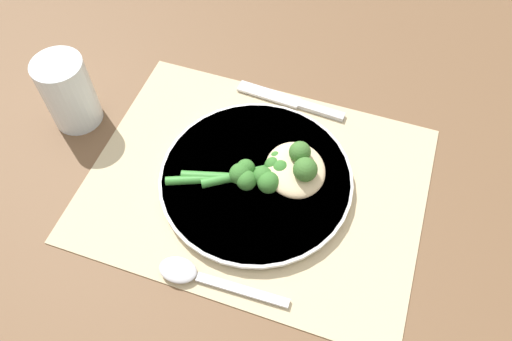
{
  "coord_description": "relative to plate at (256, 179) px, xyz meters",
  "views": [
    {
      "loc": [
        0.12,
        -0.35,
        0.59
      ],
      "look_at": [
        0.0,
        0.0,
        0.03
      ],
      "focal_mm": 35.0,
      "sensor_mm": 36.0,
      "label": 1
    }
  ],
  "objects": [
    {
      "name": "broccoli_stalk_front",
      "position": [
        0.01,
        0.01,
        0.02
      ],
      "size": [
        0.11,
        0.08,
        0.03
      ],
      "rotation": [
        0.0,
        0.0,
        5.3
      ],
      "color": "#3D8E38",
      "rests_on": "plate"
    },
    {
      "name": "water_glass",
      "position": [
        -0.29,
        0.03,
        0.04
      ],
      "size": [
        0.07,
        0.07,
        0.11
      ],
      "color": "silver",
      "rests_on": "ground_plane"
    },
    {
      "name": "placemat",
      "position": [
        0.0,
        0.0,
        -0.01
      ],
      "size": [
        0.46,
        0.35,
        0.0
      ],
      "color": "#C6B289",
      "rests_on": "ground_plane"
    },
    {
      "name": "pesto_dollop_secondary",
      "position": [
        0.05,
        0.03,
        0.04
      ],
      "size": [
        0.03,
        0.03,
        0.03
      ],
      "color": "#3D702D",
      "rests_on": "chicken_fillet"
    },
    {
      "name": "pesto_dollop_primary",
      "position": [
        0.06,
        0.01,
        0.04
      ],
      "size": [
        0.03,
        0.03,
        0.03
      ],
      "color": "#3D702D",
      "rests_on": "chicken_fillet"
    },
    {
      "name": "spoon",
      "position": [
        -0.03,
        -0.15,
        -0.0
      ],
      "size": [
        0.17,
        0.04,
        0.01
      ],
      "rotation": [
        0.0,
        0.0,
        1.6
      ],
      "color": "silver",
      "rests_on": "placemat"
    },
    {
      "name": "knife",
      "position": [
        0.01,
        0.16,
        -0.01
      ],
      "size": [
        0.17,
        0.03,
        0.01
      ],
      "rotation": [
        0.0,
        0.0,
        1.51
      ],
      "color": "silver",
      "rests_on": "placemat"
    },
    {
      "name": "broccoli_stalk_left",
      "position": [
        0.0,
        -0.01,
        0.02
      ],
      "size": [
        0.13,
        0.05,
        0.03
      ],
      "rotation": [
        0.0,
        0.0,
        4.98
      ],
      "color": "#3D8E38",
      "rests_on": "plate"
    },
    {
      "name": "ground_plane",
      "position": [
        0.0,
        0.0,
        -0.01
      ],
      "size": [
        3.0,
        3.0,
        0.0
      ],
      "primitive_type": "plane",
      "color": "brown"
    },
    {
      "name": "broccoli_stalk_rear",
      "position": [
        -0.02,
        -0.01,
        0.02
      ],
      "size": [
        0.12,
        0.07,
        0.03
      ],
      "rotation": [
        0.0,
        0.0,
        5.1
      ],
      "color": "#3D8E38",
      "rests_on": "plate"
    },
    {
      "name": "plate",
      "position": [
        0.0,
        0.0,
        0.0
      ],
      "size": [
        0.26,
        0.26,
        0.01
      ],
      "color": "white",
      "rests_on": "placemat"
    },
    {
      "name": "chicken_fillet",
      "position": [
        0.05,
        0.02,
        0.02
      ],
      "size": [
        0.11,
        0.12,
        0.03
      ],
      "rotation": [
        0.0,
        0.0,
        2.03
      ],
      "color": "beige",
      "rests_on": "plate"
    }
  ]
}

